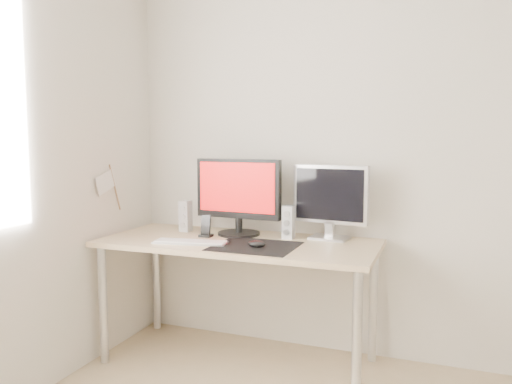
# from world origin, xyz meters

# --- Properties ---
(wall_back) EXTENTS (3.50, 0.00, 3.50)m
(wall_back) POSITION_xyz_m (0.00, 1.75, 1.25)
(wall_back) COLOR silver
(wall_back) RESTS_ON ground
(mousepad) EXTENTS (0.45, 0.40, 0.00)m
(mousepad) POSITION_xyz_m (-0.78, 1.26, 0.73)
(mousepad) COLOR black
(mousepad) RESTS_ON desk
(mouse) EXTENTS (0.10, 0.06, 0.04)m
(mouse) POSITION_xyz_m (-0.76, 1.23, 0.75)
(mouse) COLOR black
(mouse) RESTS_ON mousepad
(desk) EXTENTS (1.60, 0.70, 0.73)m
(desk) POSITION_xyz_m (-0.93, 1.38, 0.65)
(desk) COLOR #D1B587
(desk) RESTS_ON ground
(main_monitor) EXTENTS (0.55, 0.28, 0.47)m
(main_monitor) POSITION_xyz_m (-0.99, 1.53, 0.98)
(main_monitor) COLOR black
(main_monitor) RESTS_ON desk
(second_monitor) EXTENTS (0.45, 0.19, 0.43)m
(second_monitor) POSITION_xyz_m (-0.44, 1.61, 0.97)
(second_monitor) COLOR silver
(second_monitor) RESTS_ON desk
(speaker_left) EXTENTS (0.06, 0.08, 0.20)m
(speaker_left) POSITION_xyz_m (-1.36, 1.53, 0.83)
(speaker_left) COLOR silver
(speaker_left) RESTS_ON desk
(speaker_right) EXTENTS (0.06, 0.08, 0.20)m
(speaker_right) POSITION_xyz_m (-0.67, 1.54, 0.83)
(speaker_right) COLOR white
(speaker_right) RESTS_ON desk
(keyboard) EXTENTS (0.43, 0.18, 0.02)m
(keyboard) POSITION_xyz_m (-1.15, 1.21, 0.74)
(keyboard) COLOR #BDBDC0
(keyboard) RESTS_ON desk
(phone_dock) EXTENTS (0.07, 0.06, 0.13)m
(phone_dock) POSITION_xyz_m (-1.16, 1.41, 0.77)
(phone_dock) COLOR black
(phone_dock) RESTS_ON desk
(pennant) EXTENTS (0.01, 0.23, 0.29)m
(pennant) POSITION_xyz_m (-1.72, 1.24, 1.05)
(pennant) COLOR #A57F54
(pennant) RESTS_ON wall_left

